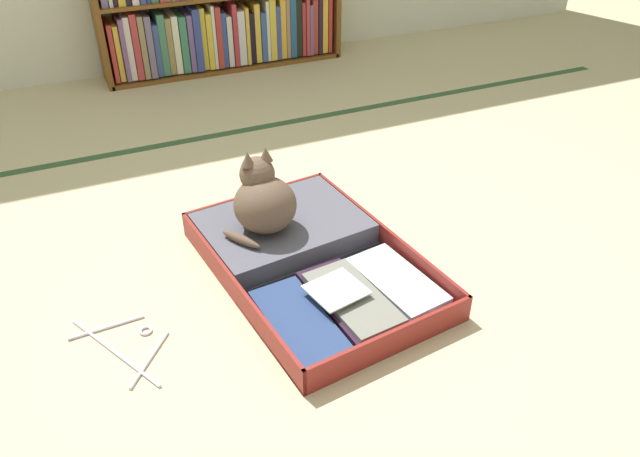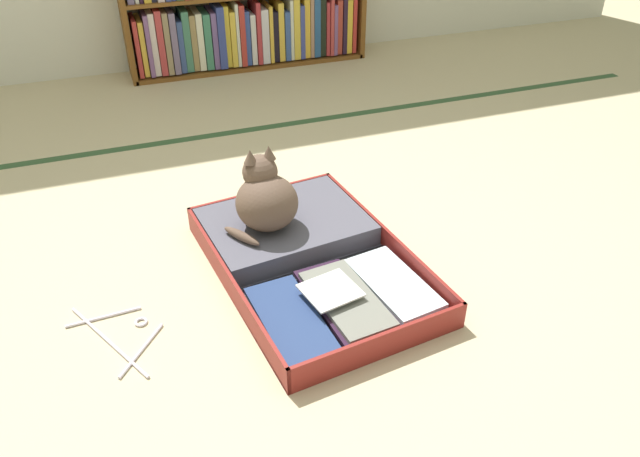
# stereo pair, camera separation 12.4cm
# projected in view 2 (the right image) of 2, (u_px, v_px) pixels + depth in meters

# --- Properties ---
(ground_plane) EXTENTS (10.00, 10.00, 0.00)m
(ground_plane) POSITION_uv_depth(u_px,v_px,m) (314.00, 302.00, 2.01)
(ground_plane) COLOR #C7B78F
(tatami_border) EXTENTS (4.80, 0.05, 0.00)m
(tatami_border) POSITION_uv_depth(u_px,v_px,m) (224.00, 133.00, 3.05)
(tatami_border) COLOR #325330
(tatami_border) RESTS_ON ground_plane
(open_suitcase) EXTENTS (0.70, 0.97, 0.10)m
(open_suitcase) POSITION_uv_depth(u_px,v_px,m) (304.00, 253.00, 2.16)
(open_suitcase) COLOR maroon
(open_suitcase) RESTS_ON ground_plane
(black_cat) EXTENTS (0.29, 0.25, 0.29)m
(black_cat) POSITION_uv_depth(u_px,v_px,m) (265.00, 198.00, 2.15)
(black_cat) COLOR brown
(black_cat) RESTS_ON open_suitcase
(clothes_hanger) EXTENTS (0.29, 0.38, 0.01)m
(clothes_hanger) POSITION_uv_depth(u_px,v_px,m) (119.00, 335.00, 1.88)
(clothes_hanger) COLOR silver
(clothes_hanger) RESTS_ON ground_plane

